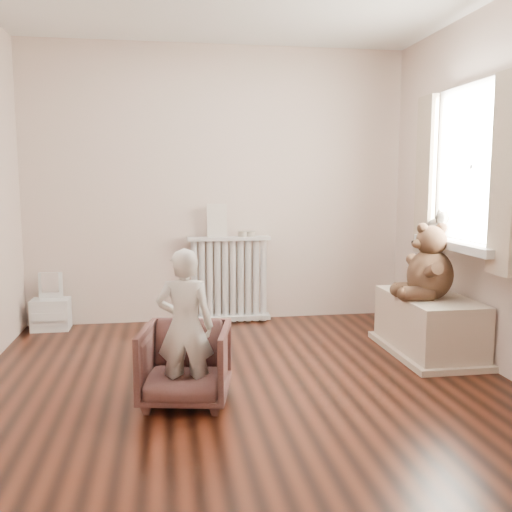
{
  "coord_description": "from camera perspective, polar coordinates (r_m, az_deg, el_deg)",
  "views": [
    {
      "loc": [
        -0.5,
        -3.65,
        1.36
      ],
      "look_at": [
        0.15,
        0.45,
        0.8
      ],
      "focal_mm": 40.0,
      "sensor_mm": 36.0,
      "label": 1
    }
  ],
  "objects": [
    {
      "name": "floor",
      "position": [
        3.92,
        -1.16,
        -12.59
      ],
      "size": [
        3.6,
        3.6,
        0.01
      ],
      "primitive_type": "cube",
      "color": "black",
      "rests_on": "ground"
    },
    {
      "name": "back_wall",
      "position": [
        5.47,
        -3.8,
        7.04
      ],
      "size": [
        3.6,
        0.02,
        2.6
      ],
      "primitive_type": "cube",
      "color": "beige",
      "rests_on": "ground"
    },
    {
      "name": "front_wall",
      "position": [
        1.91,
        6.18,
        5.9
      ],
      "size": [
        3.6,
        0.02,
        2.6
      ],
      "primitive_type": "cube",
      "color": "beige",
      "rests_on": "ground"
    },
    {
      "name": "right_wall",
      "position": [
        4.31,
        23.37,
        6.27
      ],
      "size": [
        0.02,
        3.6,
        2.6
      ],
      "primitive_type": "cube",
      "color": "beige",
      "rests_on": "ground"
    },
    {
      "name": "window",
      "position": [
        4.55,
        21.01,
        8.32
      ],
      "size": [
        0.03,
        0.9,
        1.1
      ],
      "primitive_type": "cube",
      "color": "white",
      "rests_on": "right_wall"
    },
    {
      "name": "window_sill",
      "position": [
        4.53,
        19.67,
        1.03
      ],
      "size": [
        0.22,
        1.1,
        0.06
      ],
      "primitive_type": "cube",
      "color": "silver",
      "rests_on": "right_wall"
    },
    {
      "name": "curtain_left",
      "position": [
        4.0,
        23.69,
        7.48
      ],
      "size": [
        0.06,
        0.26,
        1.3
      ],
      "primitive_type": "cube",
      "color": "#C5B295",
      "rests_on": "right_wall"
    },
    {
      "name": "curtain_right",
      "position": [
        5.0,
        16.59,
        7.71
      ],
      "size": [
        0.06,
        0.26,
        1.3
      ],
      "primitive_type": "cube",
      "color": "#C5B295",
      "rests_on": "right_wall"
    },
    {
      "name": "radiator",
      "position": [
        5.44,
        -2.7,
        -2.59
      ],
      "size": [
        0.78,
        0.15,
        0.82
      ],
      "primitive_type": "cube",
      "color": "silver",
      "rests_on": "floor"
    },
    {
      "name": "paper_doll",
      "position": [
        5.36,
        -3.93,
        3.56
      ],
      "size": [
        0.19,
        0.02,
        0.31
      ],
      "primitive_type": "cube",
      "color": "beige",
      "rests_on": "radiator"
    },
    {
      "name": "tin_a",
      "position": [
        5.4,
        -1.32,
        2.23
      ],
      "size": [
        0.09,
        0.09,
        0.05
      ],
      "primitive_type": "cylinder",
      "color": "#A59E8C",
      "rests_on": "radiator"
    },
    {
      "name": "tin_b",
      "position": [
        5.41,
        -0.59,
        2.23
      ],
      "size": [
        0.09,
        0.09,
        0.05
      ],
      "primitive_type": "cylinder",
      "color": "#A59E8C",
      "rests_on": "radiator"
    },
    {
      "name": "toy_vanity",
      "position": [
        5.51,
        -19.88,
        -4.15
      ],
      "size": [
        0.33,
        0.24,
        0.52
      ],
      "primitive_type": "cube",
      "color": "silver",
      "rests_on": "floor"
    },
    {
      "name": "armchair",
      "position": [
        3.56,
        -7.07,
        -10.67
      ],
      "size": [
        0.61,
        0.62,
        0.48
      ],
      "primitive_type": "imported",
      "rotation": [
        0.0,
        0.0,
        -0.2
      ],
      "color": "#52302B",
      "rests_on": "floor"
    },
    {
      "name": "child",
      "position": [
        3.44,
        -7.1,
        -7.01
      ],
      "size": [
        0.38,
        0.29,
        0.94
      ],
      "primitive_type": "imported",
      "rotation": [
        0.0,
        0.0,
        2.94
      ],
      "color": "silver",
      "rests_on": "armchair"
    },
    {
      "name": "toy_bench",
      "position": [
        4.7,
        16.88,
        -6.93
      ],
      "size": [
        0.52,
        0.98,
        0.46
      ],
      "primitive_type": "cube",
      "color": "beige",
      "rests_on": "floor"
    },
    {
      "name": "teddy_bear",
      "position": [
        4.52,
        17.03,
        -1.42
      ],
      "size": [
        0.48,
        0.38,
        0.57
      ],
      "primitive_type": null,
      "rotation": [
        0.0,
        0.0,
        -0.06
      ],
      "color": "#3A2518",
      "rests_on": "toy_bench"
    },
    {
      "name": "plush_cat",
      "position": [
        4.82,
        17.64,
        3.05
      ],
      "size": [
        0.17,
        0.26,
        0.21
      ],
      "primitive_type": null,
      "rotation": [
        0.0,
        0.0,
        -0.08
      ],
      "color": "#6A6359",
      "rests_on": "window_sill"
    }
  ]
}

